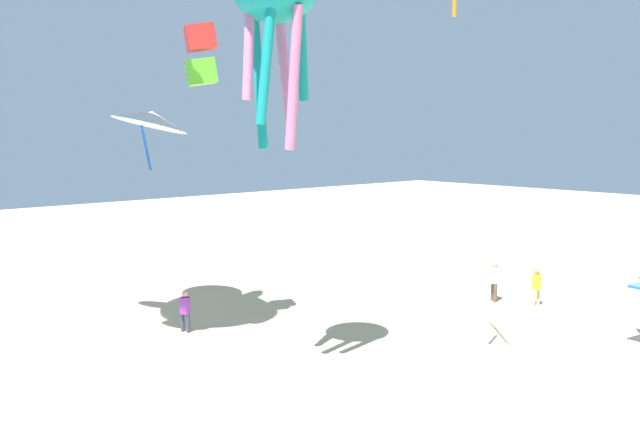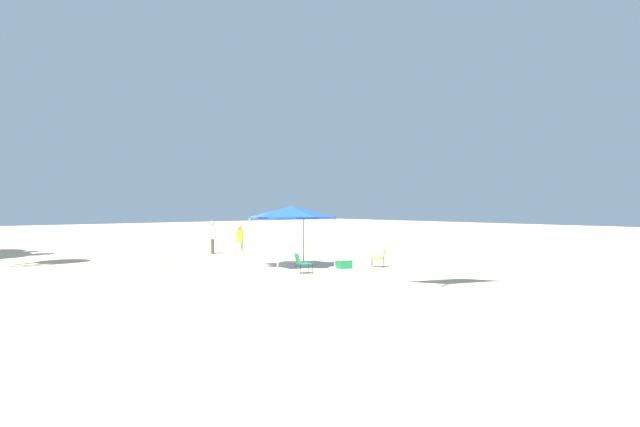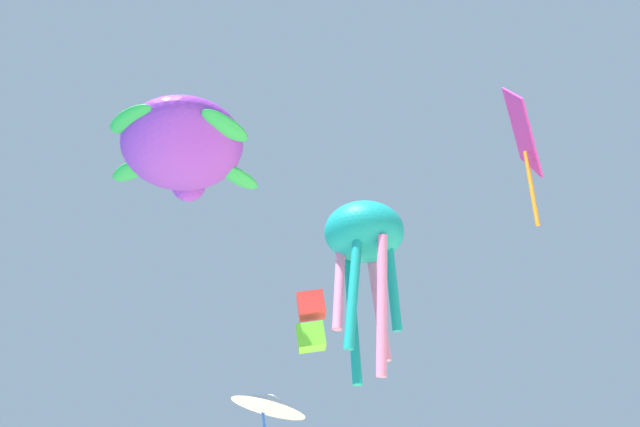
% 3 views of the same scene
% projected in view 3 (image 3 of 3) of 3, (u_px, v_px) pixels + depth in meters
% --- Properties ---
extents(kite_diamond_magenta, '(2.42, 2.17, 4.54)m').
position_uv_depth(kite_diamond_magenta, '(523.00, 136.00, 17.88)').
color(kite_diamond_magenta, '#E02D9E').
extents(kite_box_red, '(1.33, 1.39, 2.18)m').
position_uv_depth(kite_box_red, '(311.00, 321.00, 23.10)').
color(kite_box_red, red).
extents(kite_turtle_purple, '(7.33, 6.93, 2.62)m').
position_uv_depth(kite_turtle_purple, '(183.00, 149.00, 24.11)').
color(kite_turtle_purple, purple).
extents(kite_delta_white, '(3.83, 3.87, 2.83)m').
position_uv_depth(kite_delta_white, '(270.00, 401.00, 25.71)').
color(kite_delta_white, white).
extents(kite_octopus_teal, '(2.40, 2.40, 5.33)m').
position_uv_depth(kite_octopus_teal, '(364.00, 241.00, 18.97)').
color(kite_octopus_teal, teal).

